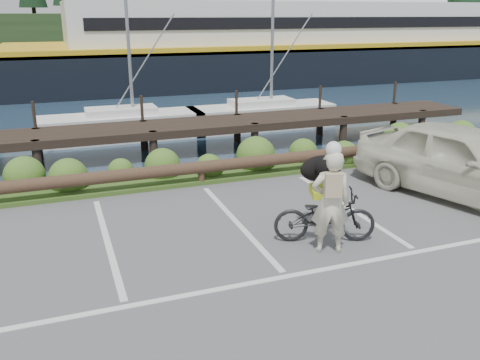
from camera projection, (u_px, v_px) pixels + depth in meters
name	position (u px, v px, depth m)	size (l,w,h in m)	color
ground	(277.00, 266.00, 8.63)	(72.00, 72.00, 0.00)	#504F52
harbor_backdrop	(72.00, 41.00, 78.68)	(170.00, 160.00, 30.00)	#1C3044
vegetation_strip	(194.00, 175.00, 13.34)	(34.00, 1.60, 0.10)	#3D5B21
log_rail	(202.00, 184.00, 12.73)	(32.00, 0.30, 0.60)	#443021
bicycle	(325.00, 216.00, 9.43)	(0.66, 1.89, 0.99)	black
cyclist	(330.00, 202.00, 8.88)	(0.69, 0.45, 1.88)	beige
dog	(321.00, 168.00, 9.77)	(0.88, 0.43, 0.51)	black
parked_car	(463.00, 161.00, 11.62)	(2.03, 5.05, 1.72)	beige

